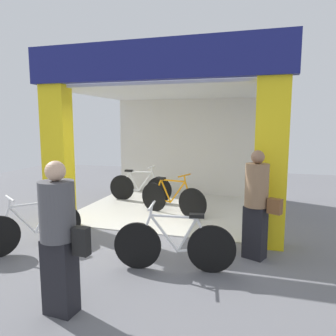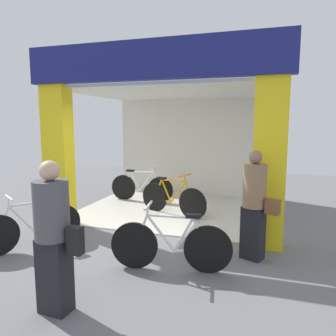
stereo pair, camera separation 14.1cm
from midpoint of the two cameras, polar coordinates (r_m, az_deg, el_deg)
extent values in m
plane|color=slate|center=(6.25, -3.04, -11.63)|extent=(17.18, 17.18, 0.00)
cube|color=beige|center=(7.90, 1.35, -7.33)|extent=(4.59, 3.63, 0.02)
cube|color=silver|center=(9.41, 4.24, 3.81)|extent=(4.59, 0.12, 2.83)
cube|color=yellow|center=(6.87, -19.36, 1.83)|extent=(0.52, 0.36, 2.83)
cube|color=yellow|center=(5.59, 16.92, 0.62)|extent=(0.52, 0.36, 2.83)
cube|color=navy|center=(5.84, -3.80, 18.49)|extent=(4.79, 0.20, 0.67)
cube|color=silver|center=(7.65, 1.42, 13.24)|extent=(4.59, 3.63, 0.06)
cylinder|color=black|center=(7.70, -3.03, -5.17)|extent=(0.67, 0.27, 0.69)
cylinder|color=black|center=(7.11, 3.76, -6.30)|extent=(0.67, 0.27, 0.69)
cylinder|color=orange|center=(7.56, -1.53, -5.61)|extent=(0.45, 0.19, 0.09)
cylinder|color=orange|center=(7.46, -0.95, -4.04)|extent=(0.30, 0.13, 0.52)
cylinder|color=orange|center=(7.27, 1.16, -4.29)|extent=(0.41, 0.17, 0.54)
cylinder|color=orange|center=(7.29, 0.29, -2.24)|extent=(0.64, 0.25, 0.05)
cylinder|color=orange|center=(7.59, -2.35, -3.64)|extent=(0.23, 0.11, 0.46)
cylinder|color=orange|center=(7.11, 3.05, -4.36)|extent=(0.21, 0.10, 0.48)
cylinder|color=orange|center=(7.10, 2.41, -1.89)|extent=(0.07, 0.05, 0.14)
cylinder|color=orange|center=(7.10, 2.34, -1.33)|extent=(0.19, 0.47, 0.03)
cube|color=black|center=(7.48, -1.78, -1.81)|extent=(0.23, 0.17, 0.05)
cylinder|color=black|center=(8.90, -8.57, -3.45)|extent=(0.69, 0.05, 0.69)
cylinder|color=black|center=(8.51, -2.07, -3.90)|extent=(0.69, 0.05, 0.69)
cylinder|color=white|center=(8.81, -7.09, -3.72)|extent=(0.46, 0.04, 0.09)
cylinder|color=white|center=(8.73, -6.54, -2.33)|extent=(0.30, 0.04, 0.52)
cylinder|color=white|center=(8.60, -4.52, -2.39)|extent=(0.42, 0.04, 0.54)
cylinder|color=white|center=(8.61, -5.37, -0.71)|extent=(0.66, 0.04, 0.05)
cylinder|color=white|center=(8.81, -7.91, -2.08)|extent=(0.23, 0.04, 0.46)
cylinder|color=white|center=(8.50, -2.75, -2.33)|extent=(0.21, 0.04, 0.48)
cylinder|color=white|center=(8.48, -3.38, -0.29)|extent=(0.06, 0.04, 0.14)
cylinder|color=white|center=(8.48, -3.45, 0.17)|extent=(0.04, 0.48, 0.03)
cube|color=black|center=(8.73, -7.37, -0.46)|extent=(0.21, 0.11, 0.05)
cylinder|color=black|center=(6.08, -18.71, -9.31)|extent=(0.41, 0.58, 0.67)
cylinder|color=white|center=(6.01, -20.89, -9.86)|extent=(0.28, 0.39, 0.09)
cylinder|color=white|center=(5.92, -21.86, -7.99)|extent=(0.19, 0.26, 0.50)
cylinder|color=white|center=(5.84, -24.87, -8.30)|extent=(0.26, 0.36, 0.52)
cylinder|color=white|center=(5.81, -23.78, -5.85)|extent=(0.39, 0.55, 0.05)
cylinder|color=white|center=(5.98, -19.83, -7.48)|extent=(0.15, 0.20, 0.45)
cylinder|color=white|center=(5.78, -27.53, -8.39)|extent=(0.14, 0.19, 0.46)
cylinder|color=white|center=(5.72, -26.81, -5.47)|extent=(0.06, 0.07, 0.14)
cylinder|color=white|center=(5.71, -26.75, -4.81)|extent=(0.40, 0.29, 0.03)
cube|color=black|center=(5.90, -20.79, -5.28)|extent=(0.20, 0.22, 0.05)
cylinder|color=black|center=(4.70, 6.80, -14.01)|extent=(0.68, 0.15, 0.68)
cylinder|color=black|center=(4.82, -6.24, -13.44)|extent=(0.68, 0.15, 0.68)
cylinder|color=white|center=(4.72, 3.68, -14.22)|extent=(0.46, 0.11, 0.09)
cylinder|color=white|center=(4.64, 2.51, -11.64)|extent=(0.30, 0.08, 0.51)
cylinder|color=white|center=(4.68, -1.58, -11.38)|extent=(0.42, 0.10, 0.54)
cylinder|color=white|center=(4.58, 0.07, -8.53)|extent=(0.65, 0.14, 0.05)
cylinder|color=white|center=(4.62, 5.38, -11.42)|extent=(0.23, 0.07, 0.46)
cylinder|color=white|center=(4.72, -5.01, -10.91)|extent=(0.21, 0.07, 0.47)
cylinder|color=white|center=(4.61, -3.89, -7.45)|extent=(0.06, 0.05, 0.14)
cylinder|color=white|center=(4.59, -3.76, -6.63)|extent=(0.11, 0.48, 0.03)
cube|color=black|center=(4.55, 4.21, -8.38)|extent=(0.22, 0.14, 0.05)
cube|color=black|center=(5.27, 14.31, -10.91)|extent=(0.39, 0.35, 0.82)
cylinder|color=#8C6B4C|center=(5.09, 14.60, -2.96)|extent=(0.47, 0.47, 0.66)
sphere|color=#8C664C|center=(5.02, 14.77, 1.89)|extent=(0.20, 0.20, 0.20)
cube|color=brown|center=(5.03, 17.55, -6.44)|extent=(0.23, 0.19, 0.22)
cube|color=black|center=(3.95, -19.44, -17.57)|extent=(0.36, 0.27, 0.85)
cylinder|color=#4C4C51|center=(3.70, -19.98, -7.09)|extent=(0.41, 0.41, 0.64)
sphere|color=#D8AD8C|center=(3.61, -20.30, -0.50)|extent=(0.22, 0.22, 0.22)
cube|color=black|center=(3.61, -16.12, -12.27)|extent=(0.18, 0.12, 0.30)
camera|label=1|loc=(0.07, -90.59, -0.08)|focal=34.59mm
camera|label=2|loc=(0.07, 89.41, 0.08)|focal=34.59mm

